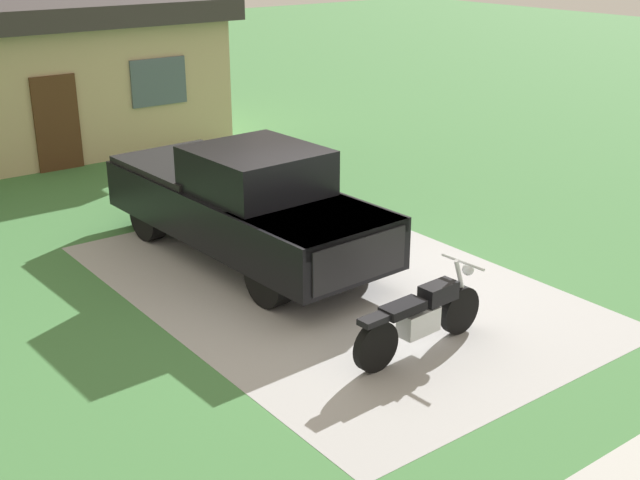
# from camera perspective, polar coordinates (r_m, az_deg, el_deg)

# --- Properties ---
(ground_plane) EXTENTS (80.00, 80.00, 0.00)m
(ground_plane) POSITION_cam_1_polar(r_m,az_deg,el_deg) (12.44, 0.64, -3.20)
(ground_plane) COLOR #427940
(driveway_pad) EXTENTS (5.33, 7.95, 0.01)m
(driveway_pad) POSITION_cam_1_polar(r_m,az_deg,el_deg) (12.44, 0.64, -3.19)
(driveway_pad) COLOR #A4A4A4
(driveway_pad) RESTS_ON ground
(motorcycle) EXTENTS (2.21, 0.70, 1.09)m
(motorcycle) POSITION_cam_1_polar(r_m,az_deg,el_deg) (10.49, 7.04, -5.33)
(motorcycle) COLOR black
(motorcycle) RESTS_ON ground
(pickup_truck) EXTENTS (2.26, 5.71, 1.90)m
(pickup_truck) POSITION_cam_1_polar(r_m,az_deg,el_deg) (13.34, -5.50, 2.77)
(pickup_truck) COLOR black
(pickup_truck) RESTS_ON ground
(neighbor_house) EXTENTS (9.60, 5.60, 3.50)m
(neighbor_house) POSITION_cam_1_polar(r_m,az_deg,el_deg) (21.36, -20.44, 10.74)
(neighbor_house) COLOR tan
(neighbor_house) RESTS_ON ground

